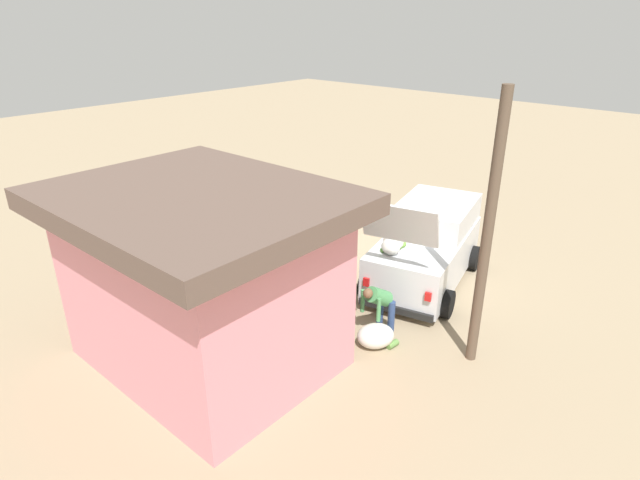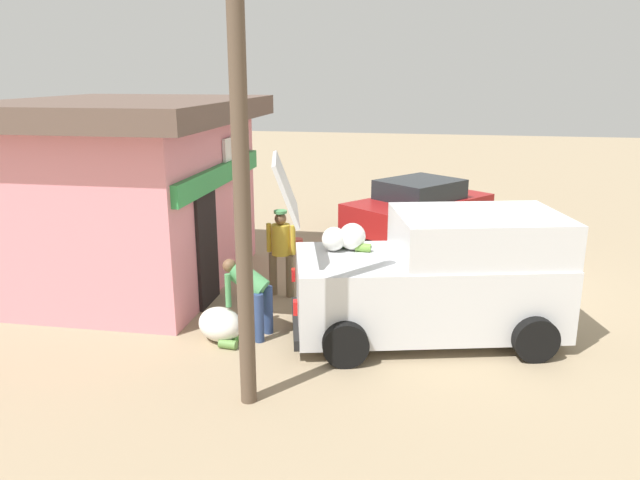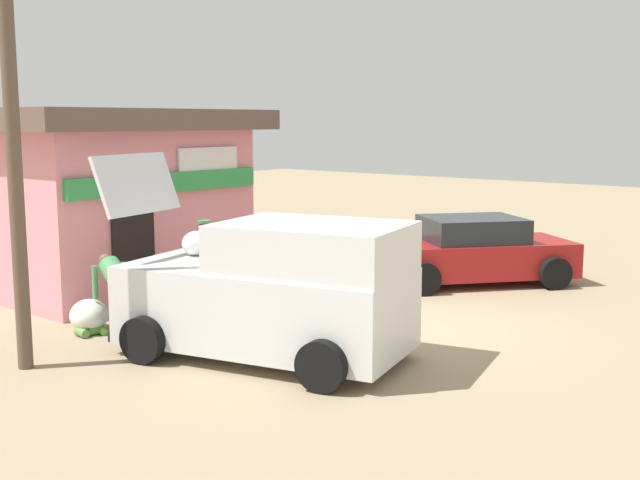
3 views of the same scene
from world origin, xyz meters
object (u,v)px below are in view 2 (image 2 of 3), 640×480
object	(u,v)px
delivery_van	(437,276)
customer_bending	(251,289)
storefront_bar	(131,191)
parked_sedan	(419,207)
vendor_standing	(281,248)
unloaded_banana_pile	(221,325)
paint_bucket	(296,246)

from	to	relation	value
delivery_van	customer_bending	bearing A→B (deg)	101.70
storefront_bar	delivery_van	distance (m)	6.00
storefront_bar	delivery_van	size ratio (longest dim) A/B	1.17
parked_sedan	vendor_standing	size ratio (longest dim) A/B	2.64
unloaded_banana_pile	paint_bucket	bearing A→B (deg)	-1.17
vendor_standing	paint_bucket	bearing A→B (deg)	7.15
parked_sedan	paint_bucket	size ratio (longest dim) A/B	12.96
delivery_van	vendor_standing	bearing A→B (deg)	66.31
customer_bending	vendor_standing	bearing A→B (deg)	-0.82
storefront_bar	parked_sedan	distance (m)	7.40
customer_bending	paint_bucket	size ratio (longest dim) A/B	3.71
parked_sedan	paint_bucket	distance (m)	3.68
paint_bucket	unloaded_banana_pile	bearing A→B (deg)	178.83
delivery_van	vendor_standing	size ratio (longest dim) A/B	2.87
unloaded_banana_pile	customer_bending	bearing A→B (deg)	-58.92
storefront_bar	vendor_standing	distance (m)	3.10
parked_sedan	paint_bucket	bearing A→B (deg)	132.51
customer_bending	unloaded_banana_pile	size ratio (longest dim) A/B	1.24
vendor_standing	customer_bending	world-z (taller)	vendor_standing
delivery_van	vendor_standing	distance (m)	3.06
vendor_standing	unloaded_banana_pile	bearing A→B (deg)	167.91
paint_bucket	parked_sedan	bearing A→B (deg)	-47.49
delivery_van	unloaded_banana_pile	bearing A→B (deg)	104.47
vendor_standing	unloaded_banana_pile	xyz separation A→B (m)	(-2.07, 0.44, -0.68)
delivery_van	storefront_bar	bearing A→B (deg)	76.15
parked_sedan	customer_bending	distance (m)	7.41
delivery_van	unloaded_banana_pile	size ratio (longest dim) A/B	4.73
customer_bending	paint_bucket	xyz separation A→B (m)	(4.56, 0.32, -0.60)
vendor_standing	customer_bending	size ratio (longest dim) A/B	1.32
storefront_bar	unloaded_banana_pile	xyz separation A→B (m)	(-2.26, -2.52, -1.59)
delivery_van	parked_sedan	world-z (taller)	delivery_van
vendor_standing	unloaded_banana_pile	distance (m)	2.22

